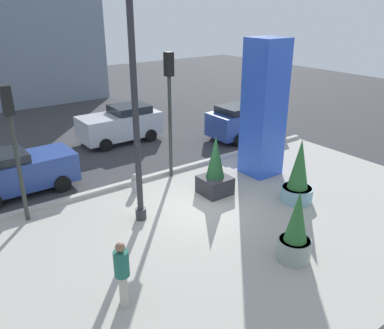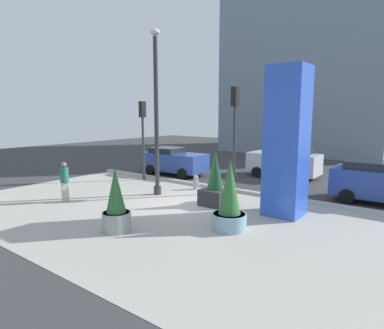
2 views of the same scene
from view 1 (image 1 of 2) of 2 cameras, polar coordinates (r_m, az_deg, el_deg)
name	(u,v)px [view 1 (image 1 of 2)]	position (r m, az deg, el deg)	size (l,w,h in m)	color
ground_plane	(142,171)	(17.39, -7.11, -0.96)	(60.00, 60.00, 0.00)	#38383A
plaza_pavement	(235,231)	(13.00, 6.12, -9.40)	(18.00, 10.00, 0.02)	#ADA89E
curb_strip	(153,176)	(16.65, -5.64, -1.68)	(18.00, 0.24, 0.16)	#B7B2A8
lamp_post	(135,112)	(12.28, -8.09, 7.44)	(0.44, 0.44, 7.57)	#2D2D33
art_pillar_blue	(264,109)	(16.51, 10.23, 7.79)	(1.35, 1.35, 5.56)	blue
potted_plant_mid_plaza	(215,172)	(14.94, 3.33, -1.03)	(1.08, 1.08, 2.30)	#2D2D33
potted_plant_by_pillar	(298,177)	(14.81, 14.95, -1.75)	(1.15, 1.15, 2.39)	#7AA8B7
potted_plant_near_left	(296,233)	(11.53, 14.60, -9.42)	(0.94, 0.94, 2.14)	gray
fire_hydrant	(135,183)	(15.41, -8.17, -2.64)	(0.36, 0.26, 0.75)	#99999E
traffic_light_far_side	(169,96)	(15.73, -3.25, 9.72)	(0.28, 0.42, 5.07)	#333833
traffic_light_corner	(13,133)	(13.48, -24.25, 4.14)	(0.28, 0.42, 4.52)	#333833
car_curb_west	(18,171)	(16.39, -23.64, -0.90)	(4.11, 2.10, 1.70)	#2D4793
car_curb_east	(245,121)	(21.60, 7.53, 6.25)	(4.14, 2.04, 1.81)	#2D4793
car_far_lane	(121,124)	(21.12, -10.15, 5.74)	(4.14, 2.14, 1.84)	silver
pedestrian_crossing	(122,271)	(9.72, -9.97, -14.79)	(0.47, 0.47, 1.76)	#B2AD9E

